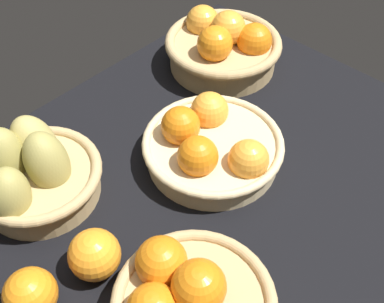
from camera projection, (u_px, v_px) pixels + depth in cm
name	position (u px, v px, depth cm)	size (l,w,h in cm)	color
market_tray	(215.00, 175.00, 84.74)	(84.00, 72.00, 3.00)	black
basket_far_left_pears	(32.00, 174.00, 76.69)	(21.06, 20.81, 13.74)	tan
basket_far_right	(223.00, 46.00, 100.62)	(24.42, 24.42, 12.08)	tan
basket_center	(212.00, 145.00, 82.69)	(24.50, 24.50, 9.71)	#D3BC8C
loose_orange_front_gap	(94.00, 254.00, 67.96)	(7.58, 7.58, 7.58)	orange
loose_orange_back_gap	(30.00, 294.00, 63.94)	(7.32, 7.32, 7.32)	orange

